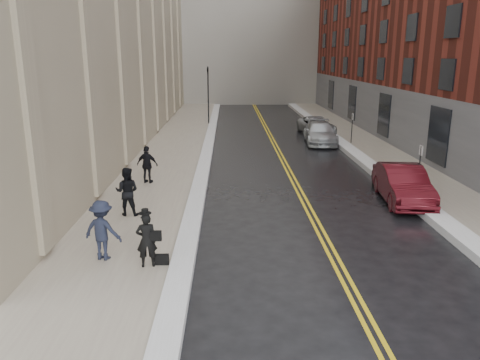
{
  "coord_description": "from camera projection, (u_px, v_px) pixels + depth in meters",
  "views": [
    {
      "loc": [
        -0.8,
        -12.53,
        6.16
      ],
      "look_at": [
        -0.38,
        4.53,
        1.6
      ],
      "focal_mm": 35.0,
      "sensor_mm": 36.0,
      "label": 1
    }
  ],
  "objects": [
    {
      "name": "traffic_signal",
      "position": [
        208.0,
        91.0,
        41.83
      ],
      "size": [
        0.18,
        0.15,
        5.2
      ],
      "color": "black",
      "rests_on": "ground"
    },
    {
      "name": "sidewalk_left",
      "position": [
        169.0,
        157.0,
        29.04
      ],
      "size": [
        4.0,
        64.0,
        0.15
      ],
      "primitive_type": "cube",
      "color": "gray",
      "rests_on": "ground"
    },
    {
      "name": "snow_ridge_left",
      "position": [
        206.0,
        155.0,
        29.08
      ],
      "size": [
        0.7,
        60.8,
        0.26
      ],
      "primitive_type": "cube",
      "color": "white",
      "rests_on": "ground"
    },
    {
      "name": "lane_stripe_b",
      "position": [
        283.0,
        157.0,
        29.23
      ],
      "size": [
        0.12,
        64.0,
        0.01
      ],
      "primitive_type": "cube",
      "color": "gold",
      "rests_on": "ground"
    },
    {
      "name": "car_maroon",
      "position": [
        403.0,
        184.0,
        20.13
      ],
      "size": [
        2.13,
        4.95,
        1.59
      ],
      "primitive_type": "imported",
      "rotation": [
        0.0,
        0.0,
        -0.1
      ],
      "color": "#440C12",
      "rests_on": "ground"
    },
    {
      "name": "pedestrian_b",
      "position": [
        102.0,
        230.0,
        14.06
      ],
      "size": [
        1.35,
        1.01,
        1.85
      ],
      "primitive_type": "imported",
      "rotation": [
        0.0,
        0.0,
        2.84
      ],
      "color": "#1A1E2F",
      "rests_on": "sidewalk_left"
    },
    {
      "name": "pedestrian_main",
      "position": [
        147.0,
        240.0,
        13.57
      ],
      "size": [
        0.65,
        0.48,
        1.64
      ],
      "primitive_type": "imported",
      "rotation": [
        0.0,
        0.0,
        3.3
      ],
      "color": "black",
      "rests_on": "sidewalk_left"
    },
    {
      "name": "ground",
      "position": [
        257.0,
        272.0,
        13.72
      ],
      "size": [
        160.0,
        160.0,
        0.0
      ],
      "primitive_type": "plane",
      "color": "black",
      "rests_on": "ground"
    },
    {
      "name": "pedestrian_a",
      "position": [
        127.0,
        191.0,
        17.98
      ],
      "size": [
        0.98,
        0.8,
        1.89
      ],
      "primitive_type": "imported",
      "rotation": [
        0.0,
        0.0,
        3.05
      ],
      "color": "black",
      "rests_on": "sidewalk_left"
    },
    {
      "name": "car_silver_far",
      "position": [
        316.0,
        126.0,
        37.42
      ],
      "size": [
        2.65,
        5.21,
        1.41
      ],
      "primitive_type": "imported",
      "rotation": [
        0.0,
        0.0,
        0.06
      ],
      "color": "#A5A9AD",
      "rests_on": "ground"
    },
    {
      "name": "car_black",
      "position": [
        395.0,
        180.0,
        21.31
      ],
      "size": [
        1.72,
        3.83,
        1.28
      ],
      "primitive_type": "imported",
      "rotation": [
        0.0,
        0.0,
        -0.06
      ],
      "color": "black",
      "rests_on": "ground"
    },
    {
      "name": "parking_sign_near",
      "position": [
        420.0,
        164.0,
        21.28
      ],
      "size": [
        0.06,
        0.35,
        2.23
      ],
      "color": "black",
      "rests_on": "ground"
    },
    {
      "name": "building_right",
      "position": [
        479.0,
        15.0,
        34.02
      ],
      "size": [
        14.0,
        50.0,
        18.0
      ],
      "primitive_type": "cube",
      "color": "maroon",
      "rests_on": "ground"
    },
    {
      "name": "pedestrian_c",
      "position": [
        147.0,
        165.0,
        22.54
      ],
      "size": [
        1.14,
        0.71,
        1.81
      ],
      "primitive_type": "imported",
      "rotation": [
        0.0,
        0.0,
        2.88
      ],
      "color": "black",
      "rests_on": "sidewalk_left"
    },
    {
      "name": "parking_sign_far",
      "position": [
        352.0,
        126.0,
        32.87
      ],
      "size": [
        0.06,
        0.35,
        2.23
      ],
      "color": "black",
      "rests_on": "ground"
    },
    {
      "name": "lane_stripe_a",
      "position": [
        279.0,
        157.0,
        29.22
      ],
      "size": [
        0.12,
        64.0,
        0.01
      ],
      "primitive_type": "cube",
      "color": "gold",
      "rests_on": "ground"
    },
    {
      "name": "car_silver_near",
      "position": [
        320.0,
        133.0,
        33.62
      ],
      "size": [
        2.5,
        5.35,
        1.51
      ],
      "primitive_type": "imported",
      "rotation": [
        0.0,
        0.0,
        -0.08
      ],
      "color": "#B4B9BD",
      "rests_on": "ground"
    },
    {
      "name": "snow_ridge_right",
      "position": [
        355.0,
        154.0,
        29.3
      ],
      "size": [
        0.85,
        60.8,
        0.3
      ],
      "primitive_type": "cube",
      "color": "white",
      "rests_on": "ground"
    },
    {
      "name": "sidewalk_right",
      "position": [
        384.0,
        155.0,
        29.36
      ],
      "size": [
        3.0,
        64.0,
        0.15
      ],
      "primitive_type": "cube",
      "color": "gray",
      "rests_on": "ground"
    }
  ]
}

